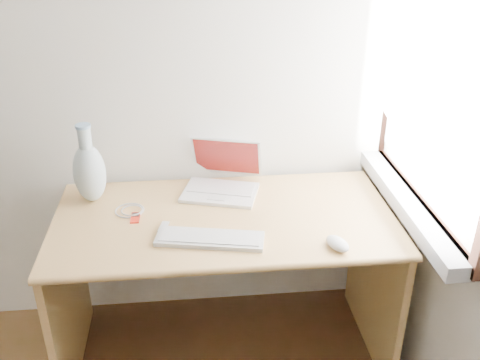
{
  "coord_description": "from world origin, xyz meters",
  "views": [
    {
      "loc": [
        0.83,
        -0.5,
        1.85
      ],
      "look_at": [
        1.02,
        1.35,
        0.9
      ],
      "focal_mm": 40.0,
      "sensor_mm": 36.0,
      "label": 1
    }
  ],
  "objects": [
    {
      "name": "remote",
      "position": [
        0.71,
        1.31,
        0.73
      ],
      "size": [
        0.05,
        0.08,
        0.01
      ],
      "primitive_type": "cube",
      "rotation": [
        0.0,
        0.0,
        -0.24
      ],
      "color": "silver",
      "rests_on": "desk"
    },
    {
      "name": "mouse",
      "position": [
        1.36,
        1.1,
        0.75
      ],
      "size": [
        0.1,
        0.13,
        0.04
      ],
      "primitive_type": "ellipsoid",
      "rotation": [
        0.0,
        0.0,
        0.38
      ],
      "color": "white",
      "rests_on": "desk"
    },
    {
      "name": "window",
      "position": [
        1.72,
        1.3,
        1.28
      ],
      "size": [
        0.11,
        0.99,
        1.1
      ],
      "color": "white",
      "rests_on": "right_wall"
    },
    {
      "name": "desk",
      "position": [
        0.96,
        1.45,
        0.52
      ],
      "size": [
        1.38,
        0.69,
        0.73
      ],
      "color": "tan",
      "rests_on": "floor"
    },
    {
      "name": "vase",
      "position": [
        0.41,
        1.56,
        0.87
      ],
      "size": [
        0.14,
        0.14,
        0.35
      ],
      "color": "silver",
      "rests_on": "desk"
    },
    {
      "name": "external_keyboard",
      "position": [
        0.89,
        1.19,
        0.74
      ],
      "size": [
        0.42,
        0.2,
        0.02
      ],
      "rotation": [
        0.0,
        0.0,
        -0.2
      ],
      "color": "silver",
      "rests_on": "desk"
    },
    {
      "name": "ipod",
      "position": [
        0.6,
        1.38,
        0.74
      ],
      "size": [
        0.04,
        0.08,
        0.01
      ],
      "rotation": [
        0.0,
        0.0,
        -0.01
      ],
      "color": "#B71E0C",
      "rests_on": "desk"
    },
    {
      "name": "laptop",
      "position": [
        0.95,
        1.6,
        0.78
      ],
      "size": [
        0.37,
        0.35,
        0.22
      ],
      "rotation": [
        0.0,
        0.0,
        -0.29
      ],
      "color": "white",
      "rests_on": "desk"
    },
    {
      "name": "cable_coil",
      "position": [
        0.57,
        1.45,
        0.73
      ],
      "size": [
        0.15,
        0.15,
        0.01
      ],
      "primitive_type": "torus",
      "rotation": [
        0.0,
        0.0,
        0.22
      ],
      "color": "silver",
      "rests_on": "desk"
    }
  ]
}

